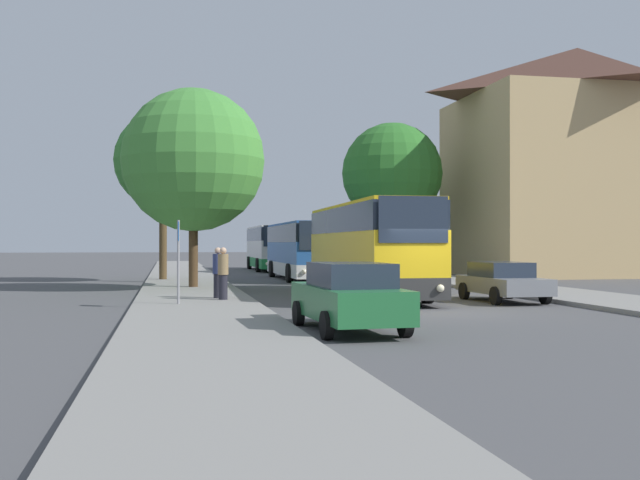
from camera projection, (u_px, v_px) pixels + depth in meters
name	position (u px, v px, depth m)	size (l,w,h in m)	color
ground_plane	(438.00, 312.00, 22.24)	(300.00, 300.00, 0.00)	#4C4C4F
sidewalk_left	(201.00, 314.00, 20.85)	(4.00, 120.00, 0.15)	gray
building_right_background	(578.00, 161.00, 48.10)	(14.67, 10.94, 14.65)	tan
bus_front	(368.00, 248.00, 28.90)	(2.98, 12.13, 3.53)	#2D2D2D
bus_middle	(301.00, 249.00, 42.32)	(2.74, 11.20, 3.18)	silver
bus_rear	(270.00, 247.00, 56.39)	(2.94, 11.12, 3.30)	#238942
parked_car_left_curb	(349.00, 296.00, 17.45)	(2.11, 4.67, 1.60)	#236B38
parked_car_right_near	(502.00, 281.00, 26.29)	(2.04, 4.25, 1.39)	slate
parked_car_right_far	(361.00, 264.00, 46.99)	(1.96, 3.96, 1.49)	silver
bus_stop_sign	(178.00, 252.00, 23.50)	(0.08, 0.45, 2.63)	gray
pedestrian_waiting_near	(218.00, 272.00, 25.97)	(0.36, 0.36, 1.76)	#23232D
pedestrian_waiting_far	(223.00, 273.00, 25.25)	(0.36, 0.36, 1.77)	#23232D
tree_left_near	(163.00, 161.00, 39.51)	(5.12, 5.12, 8.85)	#513D23
tree_left_far	(193.00, 160.00, 32.68)	(6.25, 6.25, 8.66)	#47331E
tree_right_near	(395.00, 210.00, 52.69)	(4.53, 4.53, 6.50)	#47331E
tree_right_mid	(392.00, 173.00, 46.87)	(6.30, 6.30, 9.45)	#513D23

